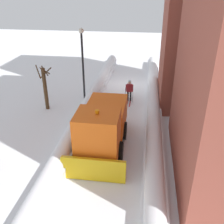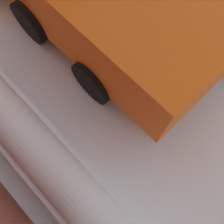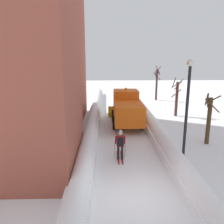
# 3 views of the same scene
# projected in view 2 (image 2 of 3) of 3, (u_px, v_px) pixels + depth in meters

# --- Properties ---
(ground_plane) EXTENTS (80.00, 80.00, 0.00)m
(ground_plane) POSITION_uv_depth(u_px,v_px,m) (96.00, 61.00, 6.69)
(ground_plane) COLOR white
(snowbank_left) EXTENTS (1.10, 36.00, 1.04)m
(snowbank_left) POSITION_uv_depth(u_px,v_px,m) (11.00, 119.00, 5.69)
(snowbank_left) COLOR white
(snowbank_left) RESTS_ON ground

